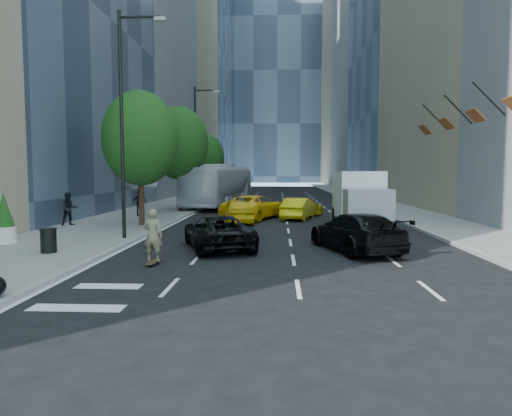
# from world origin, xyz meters

# --- Properties ---
(ground) EXTENTS (160.00, 160.00, 0.00)m
(ground) POSITION_xyz_m (0.00, 0.00, 0.00)
(ground) COLOR black
(ground) RESTS_ON ground
(sidewalk_left) EXTENTS (6.00, 120.00, 0.15)m
(sidewalk_left) POSITION_xyz_m (-9.00, 30.00, 0.07)
(sidewalk_left) COLOR slate
(sidewalk_left) RESTS_ON ground
(sidewalk_right) EXTENTS (4.00, 120.00, 0.15)m
(sidewalk_right) POSITION_xyz_m (10.00, 30.00, 0.07)
(sidewalk_right) COLOR slate
(sidewalk_right) RESTS_ON ground
(tower_left_mid) EXTENTS (20.00, 24.00, 45.00)m
(tower_left_mid) POSITION_xyz_m (-22.00, 42.00, 22.50)
(tower_left_mid) COLOR slate
(tower_left_mid) RESTS_ON ground
(tower_left_end) EXTENTS (20.00, 28.00, 60.00)m
(tower_left_end) POSITION_xyz_m (-22.00, 92.00, 30.00)
(tower_left_end) COLOR #313B4D
(tower_left_end) RESTS_ON ground
(tower_right_mid) EXTENTS (20.00, 24.00, 65.00)m
(tower_right_mid) POSITION_xyz_m (22.00, 74.00, 32.50)
(tower_right_mid) COLOR slate
(tower_right_mid) RESTS_ON ground
(tower_right_far) EXTENTS (20.00, 24.00, 50.00)m
(tower_right_far) POSITION_xyz_m (22.00, 98.00, 25.00)
(tower_right_far) COLOR gray
(tower_right_far) RESTS_ON ground
(tower_distant) EXTENTS (40.00, 20.00, 90.00)m
(tower_distant) POSITION_xyz_m (0.00, 120.00, 45.00)
(tower_distant) COLOR #313B4D
(tower_distant) RESTS_ON ground
(lamp_near) EXTENTS (2.13, 0.22, 10.00)m
(lamp_near) POSITION_xyz_m (-6.32, 4.00, 5.81)
(lamp_near) COLOR black
(lamp_near) RESTS_ON sidewalk_left
(lamp_far) EXTENTS (2.13, 0.22, 10.00)m
(lamp_far) POSITION_xyz_m (-6.32, 22.00, 5.81)
(lamp_far) COLOR black
(lamp_far) RESTS_ON sidewalk_left
(tree_near) EXTENTS (4.20, 4.20, 7.46)m
(tree_near) POSITION_xyz_m (-7.20, 9.00, 4.97)
(tree_near) COLOR black
(tree_near) RESTS_ON sidewalk_left
(tree_mid) EXTENTS (4.50, 4.50, 7.99)m
(tree_mid) POSITION_xyz_m (-7.20, 19.00, 5.32)
(tree_mid) COLOR black
(tree_mid) RESTS_ON sidewalk_left
(tree_far) EXTENTS (3.90, 3.90, 6.92)m
(tree_far) POSITION_xyz_m (-7.20, 32.00, 4.62)
(tree_far) COLOR black
(tree_far) RESTS_ON sidewalk_left
(traffic_signal) EXTENTS (2.48, 0.53, 5.20)m
(traffic_signal) POSITION_xyz_m (-6.40, 40.00, 4.23)
(traffic_signal) COLOR black
(traffic_signal) RESTS_ON sidewalk_left
(facade_flags) EXTENTS (1.85, 13.30, 2.05)m
(facade_flags) POSITION_xyz_m (10.64, 10.00, 6.18)
(facade_flags) COLOR black
(facade_flags) RESTS_ON ground
(skateboarder) EXTENTS (0.69, 0.49, 1.79)m
(skateboarder) POSITION_xyz_m (-3.76, -1.09, 0.90)
(skateboarder) COLOR olive
(skateboarder) RESTS_ON ground
(black_sedan_lincoln) EXTENTS (3.75, 5.41, 1.37)m
(black_sedan_lincoln) POSITION_xyz_m (-2.00, 2.24, 0.69)
(black_sedan_lincoln) COLOR black
(black_sedan_lincoln) RESTS_ON ground
(black_sedan_mercedes) EXTENTS (3.64, 5.68, 1.53)m
(black_sedan_mercedes) POSITION_xyz_m (3.52, 1.93, 0.77)
(black_sedan_mercedes) COLOR black
(black_sedan_mercedes) RESTS_ON ground
(taxi_a) EXTENTS (2.51, 4.66, 1.51)m
(taxi_a) POSITION_xyz_m (-2.00, 11.50, 0.75)
(taxi_a) COLOR gold
(taxi_a) RESTS_ON ground
(taxi_b) EXTENTS (2.57, 4.54, 1.42)m
(taxi_b) POSITION_xyz_m (1.79, 14.00, 0.71)
(taxi_b) COLOR #D2BE0B
(taxi_b) RESTS_ON ground
(taxi_c) EXTENTS (4.51, 6.28, 1.59)m
(taxi_c) POSITION_xyz_m (-1.19, 14.13, 0.79)
(taxi_c) COLOR yellow
(taxi_c) RESTS_ON ground
(taxi_d) EXTENTS (3.45, 4.81, 1.29)m
(taxi_d) POSITION_xyz_m (2.19, 15.71, 0.65)
(taxi_d) COLOR #D9B90B
(taxi_d) RESTS_ON ground
(city_bus) EXTENTS (4.89, 13.80, 3.76)m
(city_bus) POSITION_xyz_m (-4.80, 24.33, 1.88)
(city_bus) COLOR silver
(city_bus) RESTS_ON ground
(box_truck) EXTENTS (2.48, 6.63, 3.16)m
(box_truck) POSITION_xyz_m (5.00, 9.49, 1.61)
(box_truck) COLOR white
(box_truck) RESTS_ON ground
(pedestrian_a) EXTENTS (1.13, 1.08, 1.84)m
(pedestrian_a) POSITION_xyz_m (-11.20, 8.65, 1.07)
(pedestrian_a) COLOR black
(pedestrian_a) RESTS_ON sidewalk_left
(pedestrian_b) EXTENTS (1.06, 0.52, 1.76)m
(pedestrian_b) POSITION_xyz_m (-8.86, 14.00, 1.03)
(pedestrian_b) COLOR black
(pedestrian_b) RESTS_ON sidewalk_left
(trash_can) EXTENTS (0.57, 0.57, 0.86)m
(trash_can) POSITION_xyz_m (-8.07, 0.24, 0.58)
(trash_can) COLOR black
(trash_can) RESTS_ON sidewalk_left
(planter_shrub) EXTENTS (0.88, 0.88, 2.11)m
(planter_shrub) POSITION_xyz_m (-11.00, 2.30, 1.16)
(planter_shrub) COLOR #EFDEC6
(planter_shrub) RESTS_ON sidewalk_left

